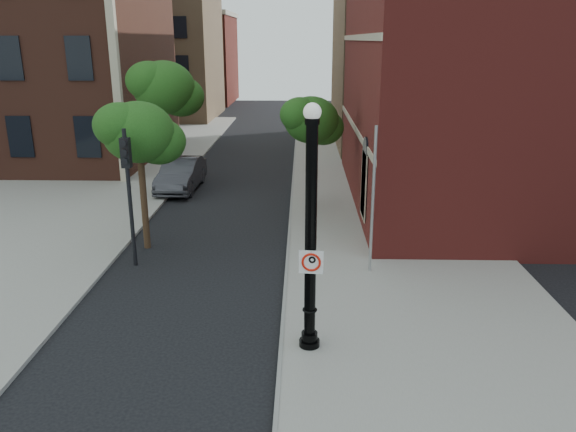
{
  "coord_description": "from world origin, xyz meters",
  "views": [
    {
      "loc": [
        2.54,
        -12.22,
        7.43
      ],
      "look_at": [
        2.18,
        2.0,
        2.94
      ],
      "focal_mm": 35.0,
      "sensor_mm": 36.0,
      "label": 1
    }
  ],
  "objects_px": {
    "no_parking_sign": "(311,262)",
    "parked_car": "(181,174)",
    "traffic_signal_left": "(128,175)",
    "traffic_signal_right": "(312,148)",
    "lamppost": "(311,244)"
  },
  "relations": [
    {
      "from": "parked_car",
      "to": "traffic_signal_left",
      "type": "height_order",
      "value": "traffic_signal_left"
    },
    {
      "from": "no_parking_sign",
      "to": "parked_car",
      "type": "height_order",
      "value": "no_parking_sign"
    },
    {
      "from": "no_parking_sign",
      "to": "traffic_signal_right",
      "type": "bearing_deg",
      "value": 94.36
    },
    {
      "from": "parked_car",
      "to": "traffic_signal_left",
      "type": "bearing_deg",
      "value": -85.63
    },
    {
      "from": "traffic_signal_left",
      "to": "traffic_signal_right",
      "type": "xyz_separation_m",
      "value": [
        6.09,
        4.04,
        0.2
      ]
    },
    {
      "from": "lamppost",
      "to": "traffic_signal_left",
      "type": "relative_size",
      "value": 1.3
    },
    {
      "from": "traffic_signal_right",
      "to": "no_parking_sign",
      "type": "bearing_deg",
      "value": -92.69
    },
    {
      "from": "parked_car",
      "to": "traffic_signal_left",
      "type": "xyz_separation_m",
      "value": [
        0.5,
        -10.17,
        2.36
      ]
    },
    {
      "from": "no_parking_sign",
      "to": "traffic_signal_right",
      "type": "height_order",
      "value": "traffic_signal_right"
    },
    {
      "from": "lamppost",
      "to": "parked_car",
      "type": "xyz_separation_m",
      "value": [
        -6.43,
        15.53,
        -2.01
      ]
    },
    {
      "from": "no_parking_sign",
      "to": "parked_car",
      "type": "relative_size",
      "value": 0.12
    },
    {
      "from": "lamppost",
      "to": "traffic_signal_right",
      "type": "xyz_separation_m",
      "value": [
        0.16,
        9.4,
        0.54
      ]
    },
    {
      "from": "lamppost",
      "to": "no_parking_sign",
      "type": "relative_size",
      "value": 10.52
    },
    {
      "from": "parked_car",
      "to": "traffic_signal_right",
      "type": "height_order",
      "value": "traffic_signal_right"
    },
    {
      "from": "traffic_signal_right",
      "to": "lamppost",
      "type": "bearing_deg",
      "value": -92.8
    }
  ]
}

